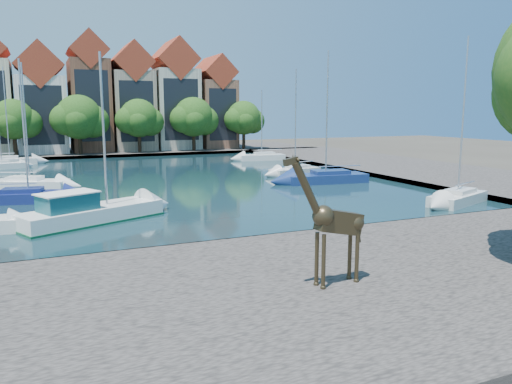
# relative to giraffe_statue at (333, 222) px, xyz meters

# --- Properties ---
(ground) EXTENTS (160.00, 160.00, 0.00)m
(ground) POSITION_rel_giraffe_statue_xyz_m (2.13, 7.30, -2.71)
(ground) COLOR #38332B
(ground) RESTS_ON ground
(water_basin) EXTENTS (38.00, 50.00, 0.08)m
(water_basin) POSITION_rel_giraffe_statue_xyz_m (2.13, 31.30, -2.67)
(water_basin) COLOR black
(water_basin) RESTS_ON ground
(near_quay) EXTENTS (50.00, 14.00, 0.50)m
(near_quay) POSITION_rel_giraffe_statue_xyz_m (2.13, 0.30, -2.46)
(near_quay) COLOR #534D48
(near_quay) RESTS_ON ground
(far_quay) EXTENTS (60.00, 16.00, 0.50)m
(far_quay) POSITION_rel_giraffe_statue_xyz_m (2.13, 63.30, -2.46)
(far_quay) COLOR #534D48
(far_quay) RESTS_ON ground
(right_quay) EXTENTS (14.00, 52.00, 0.50)m
(right_quay) POSITION_rel_giraffe_statue_xyz_m (27.13, 31.30, -2.46)
(right_quay) COLOR #534D48
(right_quay) RESTS_ON ground
(townhouse_west_inner) EXTENTS (6.43, 9.18, 15.15)m
(townhouse_west_inner) POSITION_rel_giraffe_statue_xyz_m (-8.37, 63.29, 4.64)
(townhouse_west_inner) COLOR white
(townhouse_west_inner) RESTS_ON far_quay
(townhouse_center) EXTENTS (5.44, 9.18, 16.93)m
(townhouse_center) POSITION_rel_giraffe_statue_xyz_m (-1.87, 63.29, 5.66)
(townhouse_center) COLOR brown
(townhouse_center) RESTS_ON far_quay
(townhouse_east_inner) EXTENTS (5.94, 9.18, 15.79)m
(townhouse_east_inner) POSITION_rel_giraffe_statue_xyz_m (4.13, 63.29, 5.03)
(townhouse_east_inner) COLOR tan
(townhouse_east_inner) RESTS_ON far_quay
(townhouse_east_mid) EXTENTS (6.43, 9.18, 16.65)m
(townhouse_east_mid) POSITION_rel_giraffe_statue_xyz_m (10.63, 63.29, 5.40)
(townhouse_east_mid) COLOR beige
(townhouse_east_mid) RESTS_ON far_quay
(townhouse_east_end) EXTENTS (5.44, 9.18, 14.43)m
(townhouse_east_end) POSITION_rel_giraffe_statue_xyz_m (17.13, 63.29, 4.40)
(townhouse_east_end) COLOR brown
(townhouse_east_end) RESTS_ON far_quay
(far_tree_west) EXTENTS (6.76, 5.20, 7.36)m
(far_tree_west) POSITION_rel_giraffe_statue_xyz_m (-11.77, 57.80, 2.37)
(far_tree_west) COLOR #332114
(far_tree_west) RESTS_ON far_quay
(far_tree_mid_west) EXTENTS (7.80, 6.00, 8.00)m
(far_tree_mid_west) POSITION_rel_giraffe_statue_xyz_m (-3.76, 57.80, 2.59)
(far_tree_mid_west) COLOR #332114
(far_tree_mid_west) RESTS_ON far_quay
(far_tree_mid_east) EXTENTS (7.02, 5.40, 7.52)m
(far_tree_mid_east) POSITION_rel_giraffe_statue_xyz_m (4.23, 57.80, 2.42)
(far_tree_mid_east) COLOR #332114
(far_tree_mid_east) RESTS_ON far_quay
(far_tree_east) EXTENTS (7.54, 5.80, 7.84)m
(far_tree_east) POSITION_rel_giraffe_statue_xyz_m (12.24, 57.80, 2.53)
(far_tree_east) COLOR #332114
(far_tree_east) RESTS_ON far_quay
(far_tree_far_east) EXTENTS (6.76, 5.20, 7.36)m
(far_tree_far_east) POSITION_rel_giraffe_statue_xyz_m (20.23, 57.80, 2.37)
(far_tree_far_east) COLOR #332114
(far_tree_far_east) RESTS_ON far_quay
(giraffe_statue) EXTENTS (3.15, 0.66, 4.49)m
(giraffe_statue) POSITION_rel_giraffe_statue_xyz_m (0.00, 0.00, 0.00)
(giraffe_statue) COLOR #372D1B
(giraffe_statue) RESTS_ON near_quay
(motorsailer) EXTENTS (8.42, 5.62, 9.58)m
(motorsailer) POSITION_rel_giraffe_statue_xyz_m (-6.66, 15.19, -1.89)
(motorsailer) COLOR silver
(motorsailer) RESTS_ON water_basin
(sailboat_left_b) EXTENTS (6.20, 3.22, 9.76)m
(sailboat_left_b) POSITION_rel_giraffe_statue_xyz_m (-9.87, 23.68, -2.08)
(sailboat_left_b) COLOR navy
(sailboat_left_b) RESTS_ON water_basin
(sailboat_left_c) EXTENTS (6.19, 4.34, 10.05)m
(sailboat_left_c) POSITION_rel_giraffe_statue_xyz_m (-9.87, 29.91, -2.04)
(sailboat_left_c) COLOR white
(sailboat_left_c) RESTS_ON water_basin
(sailboat_left_d) EXTENTS (4.81, 2.64, 8.35)m
(sailboat_left_d) POSITION_rel_giraffe_statue_xyz_m (-12.87, 46.69, -2.13)
(sailboat_left_d) COLOR white
(sailboat_left_d) RESTS_ON water_basin
(sailboat_left_e) EXTENTS (5.93, 2.19, 11.25)m
(sailboat_left_e) POSITION_rel_giraffe_statue_xyz_m (-12.28, 51.30, -2.05)
(sailboat_left_e) COLOR silver
(sailboat_left_e) RESTS_ON water_basin
(sailboat_right_a) EXTENTS (5.78, 3.74, 11.13)m
(sailboat_right_a) POSITION_rel_giraffe_statue_xyz_m (17.13, 11.30, -2.06)
(sailboat_right_a) COLOR silver
(sailboat_right_a) RESTS_ON water_basin
(sailboat_right_b) EXTENTS (7.47, 3.30, 11.36)m
(sailboat_right_b) POSITION_rel_giraffe_statue_xyz_m (14.13, 23.65, -2.03)
(sailboat_right_b) COLOR navy
(sailboat_right_b) RESTS_ON water_basin
(sailboat_right_c) EXTENTS (5.51, 2.89, 10.26)m
(sailboat_right_c) POSITION_rel_giraffe_statue_xyz_m (14.13, 29.45, -2.08)
(sailboat_right_c) COLOR beige
(sailboat_right_c) RESTS_ON water_basin
(sailboat_right_d) EXTENTS (5.98, 2.74, 8.88)m
(sailboat_right_d) POSITION_rel_giraffe_statue_xyz_m (17.13, 44.24, -2.07)
(sailboat_right_d) COLOR silver
(sailboat_right_d) RESTS_ON water_basin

